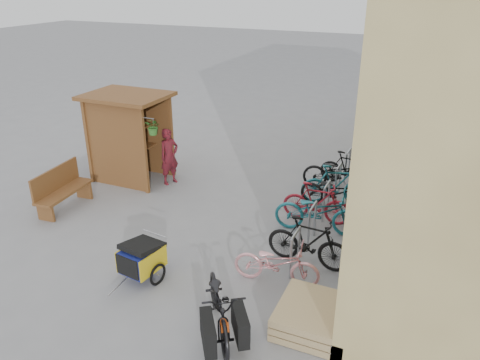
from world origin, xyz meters
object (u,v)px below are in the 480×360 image
at_px(shopping_carts, 384,142).
at_px(cargo_bike, 220,307).
at_px(bike_0, 277,263).
at_px(person_kiosk, 169,157).
at_px(bike_5, 336,185).
at_px(bike_7, 349,169).
at_px(bike_3, 317,203).
at_px(bench, 61,188).
at_px(bike_1, 309,242).
at_px(kiosk, 126,125).
at_px(bike_4, 335,192).
at_px(bike_2, 318,212).
at_px(pallet_stack, 310,316).
at_px(bike_6, 339,173).
at_px(child_trailer, 142,257).

bearing_deg(shopping_carts, cargo_bike, -98.39).
bearing_deg(bike_0, person_kiosk, 45.93).
height_order(bike_5, bike_7, bike_5).
height_order(bike_3, bike_7, bike_3).
xyz_separation_m(bench, bike_1, (6.16, 0.04, -0.02)).
xyz_separation_m(kiosk, person_kiosk, (1.20, 0.17, -0.78)).
xyz_separation_m(bench, bike_4, (6.09, 2.58, -0.07)).
xyz_separation_m(bike_1, bike_2, (-0.17, 1.33, -0.00)).
relative_size(pallet_stack, bike_6, 0.63).
bearing_deg(bike_6, bike_3, 173.03).
height_order(bike_0, bike_7, bike_7).
bearing_deg(pallet_stack, person_kiosk, 141.50).
bearing_deg(bike_1, person_kiosk, 66.34).
bearing_deg(bike_1, bike_4, 4.93).
distance_m(child_trailer, bike_5, 5.24).
bearing_deg(cargo_bike, bike_0, 42.21).
xyz_separation_m(kiosk, bike_6, (5.53, 1.49, -1.05)).
relative_size(bike_0, bike_7, 1.03).
xyz_separation_m(cargo_bike, bike_2, (0.59, 3.72, 0.02)).
bearing_deg(bike_3, child_trailer, 143.09).
height_order(person_kiosk, bike_3, person_kiosk).
relative_size(cargo_bike, bike_2, 0.99).
xyz_separation_m(shopping_carts, cargo_bike, (-1.28, -8.67, -0.17)).
bearing_deg(bike_3, person_kiosk, 80.76).
height_order(bench, bike_6, bench).
bearing_deg(bike_0, bike_6, -9.20).
relative_size(shopping_carts, bike_6, 1.10).
height_order(pallet_stack, cargo_bike, cargo_bike).
distance_m(person_kiosk, bike_1, 5.12).
height_order(shopping_carts, bike_0, shopping_carts).
height_order(child_trailer, person_kiosk, person_kiosk).
height_order(bench, bike_1, bench).
height_order(bike_2, bike_5, bike_5).
bearing_deg(bike_6, bike_5, -176.80).
distance_m(pallet_stack, shopping_carts, 8.01).
height_order(kiosk, bike_5, kiosk).
bearing_deg(bike_6, pallet_stack, -176.00).
bearing_deg(bike_4, cargo_bike, 177.76).
bearing_deg(bike_5, bike_1, 164.52).
distance_m(shopping_carts, bike_5, 3.46).
bearing_deg(bike_7, person_kiosk, 116.58).
bearing_deg(cargo_bike, bike_4, 47.81).
bearing_deg(bike_0, bike_3, -8.39).
bearing_deg(bike_3, bike_1, -171.90).
distance_m(bike_2, bike_7, 2.80).
bearing_deg(kiosk, child_trailer, -51.64).
distance_m(child_trailer, person_kiosk, 4.40).
bearing_deg(shopping_carts, bike_5, -100.90).
bearing_deg(bike_2, person_kiosk, 69.60).
xyz_separation_m(bench, shopping_carts, (6.68, 6.32, 0.12)).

